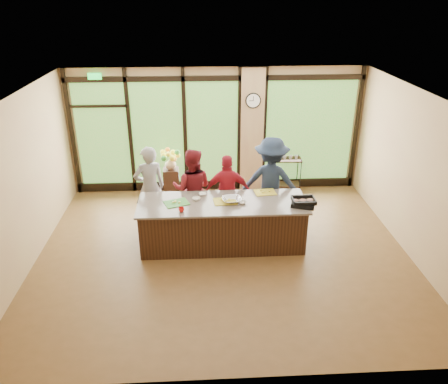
{
  "coord_description": "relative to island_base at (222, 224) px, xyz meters",
  "views": [
    {
      "loc": [
        -0.39,
        -7.09,
        4.58
      ],
      "look_at": [
        0.04,
        0.4,
        1.09
      ],
      "focal_mm": 35.0,
      "sensor_mm": 36.0,
      "label": 1
    }
  ],
  "objects": [
    {
      "name": "floor",
      "position": [
        0.0,
        -0.3,
        -0.44
      ],
      "size": [
        7.0,
        7.0,
        0.0
      ],
      "primitive_type": "plane",
      "color": "brown",
      "rests_on": "ground"
    },
    {
      "name": "prep_bowl_near",
      "position": [
        -0.49,
        0.13,
        0.5
      ],
      "size": [
        0.19,
        0.19,
        0.05
      ],
      "primitive_type": "imported",
      "rotation": [
        0.0,
        0.0,
        0.26
      ],
      "color": "white",
      "rests_on": "countertop"
    },
    {
      "name": "cook_left",
      "position": [
        -1.45,
        0.85,
        0.44
      ],
      "size": [
        0.75,
        0.62,
        1.76
      ],
      "primitive_type": "imported",
      "rotation": [
        0.0,
        0.0,
        3.5
      ],
      "color": "gray",
      "rests_on": "floor"
    },
    {
      "name": "flower_stand",
      "position": [
        -1.1,
        2.21,
        -0.07
      ],
      "size": [
        0.38,
        0.38,
        0.74
      ],
      "primitive_type": "cube",
      "rotation": [
        0.0,
        0.0,
        0.03
      ],
      "color": "black",
      "rests_on": "floor"
    },
    {
      "name": "mixing_bowl",
      "position": [
        0.17,
        -0.0,
        0.52
      ],
      "size": [
        0.4,
        0.4,
        0.09
      ],
      "primitive_type": "imported",
      "rotation": [
        0.0,
        0.0,
        0.14
      ],
      "color": "silver",
      "rests_on": "countertop"
    },
    {
      "name": "roasting_pan",
      "position": [
        1.5,
        -0.22,
        0.52
      ],
      "size": [
        0.51,
        0.45,
        0.08
      ],
      "primitive_type": "cube",
      "rotation": [
        0.0,
        0.0,
        -0.34
      ],
      "color": "black",
      "rests_on": "countertop"
    },
    {
      "name": "bar_cart",
      "position": [
        1.71,
        2.45,
        0.12
      ],
      "size": [
        0.7,
        0.43,
        0.93
      ],
      "rotation": [
        0.0,
        0.0,
        -0.06
      ],
      "color": "black",
      "rests_on": "floor"
    },
    {
      "name": "prep_bowl_far",
      "position": [
        -0.37,
        0.35,
        0.5
      ],
      "size": [
        0.16,
        0.16,
        0.03
      ],
      "primitive_type": "imported",
      "rotation": [
        0.0,
        0.0,
        0.14
      ],
      "color": "white",
      "rests_on": "countertop"
    },
    {
      "name": "countertop",
      "position": [
        0.0,
        0.0,
        0.46
      ],
      "size": [
        3.2,
        1.1,
        0.04
      ],
      "primitive_type": "cube",
      "color": "slate",
      "rests_on": "island_base"
    },
    {
      "name": "red_ramekin",
      "position": [
        -0.76,
        -0.34,
        0.52
      ],
      "size": [
        0.12,
        0.12,
        0.08
      ],
      "primitive_type": "imported",
      "rotation": [
        0.0,
        0.0,
        0.14
      ],
      "color": "red",
      "rests_on": "countertop"
    },
    {
      "name": "cutting_board_right",
      "position": [
        0.87,
        0.39,
        0.49
      ],
      "size": [
        0.44,
        0.35,
        0.01
      ],
      "primitive_type": "cube",
      "rotation": [
        0.0,
        0.0,
        0.12
      ],
      "color": "gold",
      "rests_on": "countertop"
    },
    {
      "name": "cutting_board_center",
      "position": [
        0.06,
        0.03,
        0.49
      ],
      "size": [
        0.47,
        0.37,
        0.01
      ],
      "primitive_type": "cube",
      "rotation": [
        0.0,
        0.0,
        0.09
      ],
      "color": "gold",
      "rests_on": "countertop"
    },
    {
      "name": "prep_bowl_mid",
      "position": [
        0.37,
        -0.07,
        0.5
      ],
      "size": [
        0.17,
        0.17,
        0.05
      ],
      "primitive_type": "imported",
      "rotation": [
        0.0,
        0.0,
        -0.2
      ],
      "color": "white",
      "rests_on": "countertop"
    },
    {
      "name": "back_wall",
      "position": [
        0.0,
        2.7,
        1.06
      ],
      "size": [
        7.0,
        0.0,
        7.0
      ],
      "primitive_type": "plane",
      "rotation": [
        1.57,
        0.0,
        0.0
      ],
      "color": "tan",
      "rests_on": "floor"
    },
    {
      "name": "ceiling",
      "position": [
        0.0,
        -0.3,
        2.56
      ],
      "size": [
        7.0,
        7.0,
        0.0
      ],
      "primitive_type": "plane",
      "rotation": [
        3.14,
        0.0,
        0.0
      ],
      "color": "silver",
      "rests_on": "back_wall"
    },
    {
      "name": "right_wall",
      "position": [
        3.5,
        -0.3,
        1.06
      ],
      "size": [
        0.0,
        6.0,
        6.0
      ],
      "primitive_type": "plane",
      "rotation": [
        1.57,
        0.0,
        -1.57
      ],
      "color": "tan",
      "rests_on": "floor"
    },
    {
      "name": "window_wall",
      "position": [
        0.16,
        2.65,
        0.95
      ],
      "size": [
        6.9,
        0.12,
        3.0
      ],
      "color": "tan",
      "rests_on": "floor"
    },
    {
      "name": "wall_clock",
      "position": [
        0.85,
        2.57,
        1.81
      ],
      "size": [
        0.36,
        0.04,
        0.36
      ],
      "color": "black",
      "rests_on": "window_wall"
    },
    {
      "name": "island_base",
      "position": [
        0.0,
        0.0,
        0.0
      ],
      "size": [
        3.1,
        1.0,
        0.88
      ],
      "primitive_type": "cube",
      "color": "black",
      "rests_on": "floor"
    },
    {
      "name": "left_wall",
      "position": [
        -3.5,
        -0.3,
        1.06
      ],
      "size": [
        0.0,
        6.0,
        6.0
      ],
      "primitive_type": "plane",
      "rotation": [
        1.57,
        0.0,
        1.57
      ],
      "color": "tan",
      "rests_on": "floor"
    },
    {
      "name": "cook_midleft",
      "position": [
        -0.58,
        0.79,
        0.42
      ],
      "size": [
        0.92,
        0.77,
        1.71
      ],
      "primitive_type": "imported",
      "rotation": [
        0.0,
        0.0,
        2.99
      ],
      "color": "maroon",
      "rests_on": "floor"
    },
    {
      "name": "cook_midright",
      "position": [
        0.15,
        0.71,
        0.36
      ],
      "size": [
        0.95,
        0.42,
        1.6
      ],
      "primitive_type": "imported",
      "rotation": [
        0.0,
        0.0,
        3.11
      ],
      "color": "maroon",
      "rests_on": "floor"
    },
    {
      "name": "flower_vase",
      "position": [
        -1.1,
        2.21,
        0.44
      ],
      "size": [
        0.33,
        0.33,
        0.28
      ],
      "primitive_type": "imported",
      "rotation": [
        0.0,
        0.0,
        -0.28
      ],
      "color": "#947550",
      "rests_on": "flower_stand"
    },
    {
      "name": "cutting_board_left",
      "position": [
        -0.87,
        0.01,
        0.49
      ],
      "size": [
        0.53,
        0.46,
        0.01
      ],
      "primitive_type": "cube",
      "rotation": [
        0.0,
        0.0,
        0.36
      ],
      "color": "#3B8B32",
      "rests_on": "countertop"
    },
    {
      "name": "cook_right",
      "position": [
        1.05,
        0.84,
        0.51
      ],
      "size": [
        1.37,
        0.98,
        1.91
      ],
      "primitive_type": "imported",
      "rotation": [
        0.0,
        0.0,
        2.9
      ],
      "color": "#1B263B",
      "rests_on": "floor"
    }
  ]
}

